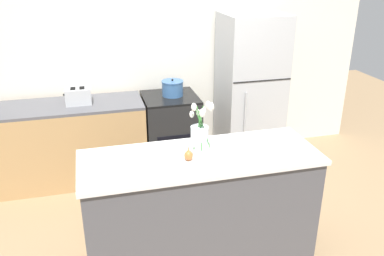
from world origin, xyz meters
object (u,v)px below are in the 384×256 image
Objects in this scene: plate_setting_right at (265,146)px; toaster at (78,96)px; flower_vase at (200,136)px; pear_figurine at (189,155)px; plate_setting_left at (129,162)px; stove_range at (171,133)px; cooking_pot at (173,88)px; refrigerator at (250,91)px.

plate_setting_right is 2.12m from toaster.
flower_vase is 0.54m from plate_setting_right.
plate_setting_left is (-0.42, 0.07, -0.03)m from pear_figurine.
stove_range is 2.09× the size of flower_vase.
flower_vase is 1.52× the size of toaster.
pear_figurine is at bearing -143.42° from flower_vase.
stove_range is at bearing 86.54° from flower_vase.
pear_figurine is (-0.11, -0.08, -0.10)m from flower_vase.
pear_figurine reaches higher than stove_range.
plate_setting_left and plate_setting_right have the same top height.
flower_vase is at bearing -94.62° from cooking_pot.
pear_figurine is at bearing -98.11° from cooking_pot.
stove_range is 3.17× the size of toaster.
plate_setting_right is at bearing -108.25° from refrigerator.
flower_vase is 1.60m from cooking_pot.
pear_figurine is at bearing -97.07° from stove_range.
toaster is at bearing 102.57° from plate_setting_left.
plate_setting_left is at bearing -77.43° from toaster.
cooking_pot is (0.03, 0.02, 0.53)m from stove_range.
pear_figurine is 0.44× the size of cooking_pot.
refrigerator reaches higher than stove_range.
refrigerator is at bearing -1.30° from cooking_pot.
stove_range is at bearing 0.29° from toaster.
pear_figurine is at bearing -124.93° from refrigerator.
pear_figurine reaches higher than plate_setting_left.
plate_setting_left is (-0.53, -0.01, -0.13)m from flower_vase.
refrigerator is 5.11× the size of plate_setting_right.
stove_range is 0.53m from cooking_pot.
pear_figurine is 0.43m from plate_setting_left.
refrigerator reaches higher than plate_setting_left.
toaster reaches higher than pear_figurine.
flower_vase is 3.98× the size of pear_figurine.
cooking_pot is at bearing 85.38° from flower_vase.
plate_setting_left is at bearing -111.57° from stove_range.
cooking_pot is at bearing 81.89° from pear_figurine.
cooking_pot is at bearing 67.66° from plate_setting_left.
pear_figurine reaches higher than plate_setting_right.
flower_vase reaches higher than toaster.
plate_setting_right is at bearing -48.35° from toaster.
plate_setting_right is 1.42× the size of cooking_pot.
refrigerator is 2.24m from plate_setting_left.
pear_figurine is 0.64m from plate_setting_right.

